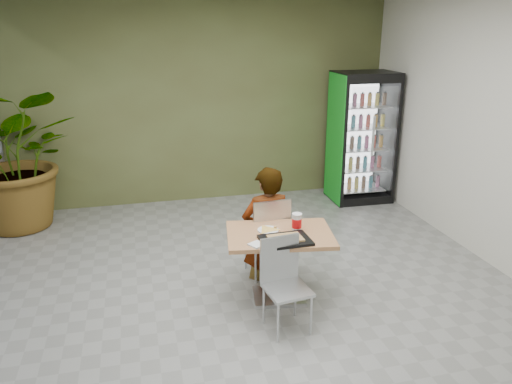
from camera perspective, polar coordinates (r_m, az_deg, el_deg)
The scene contains 12 objects.
ground at distance 5.24m, azimuth -0.10°, elevation -13.16°, with size 7.00×7.00×0.00m, color gray.
room_envelope at distance 4.60m, azimuth -0.11°, elevation 4.00°, with size 6.00×7.00×3.20m, color silver, non-canonical shape.
dining_table at distance 5.17m, azimuth 2.69°, elevation -6.86°, with size 1.17×0.90×0.75m.
chair_far at distance 5.57m, azimuth 1.48°, elevation -4.58°, with size 0.46×0.47×0.96m.
chair_near at distance 4.76m, azimuth 3.14°, elevation -9.55°, with size 0.44×0.45×0.89m.
seated_woman at distance 5.64m, azimuth 1.24°, elevation -4.98°, with size 0.59×0.38×1.60m, color black.
pizza_plate at distance 5.13m, azimuth 1.39°, elevation -4.26°, with size 0.30×0.22×0.03m.
soda_cup at distance 5.13m, azimuth 4.68°, elevation -3.47°, with size 0.10×0.10×0.18m.
napkin_stack at distance 4.80m, azimuth 0.10°, elevation -6.03°, with size 0.13×0.13×0.02m, color silver.
cafeteria_tray at distance 4.89m, azimuth 3.38°, elevation -5.52°, with size 0.48×0.35×0.03m, color black.
beverage_fridge at distance 8.20m, azimuth 11.99°, elevation 6.10°, with size 0.96×0.74×2.06m.
potted_plant at distance 7.63m, azimuth -25.51°, elevation 3.48°, with size 1.80×1.56×2.00m, color #296629.
Camera 1 is at (-1.06, -4.32, 2.77)m, focal length 35.00 mm.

